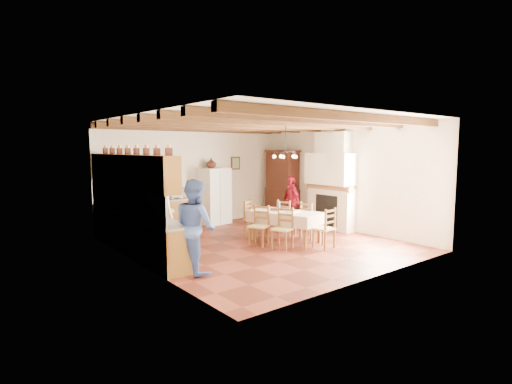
% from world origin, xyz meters
% --- Properties ---
extents(floor, '(6.00, 6.50, 0.02)m').
position_xyz_m(floor, '(0.00, 0.00, -0.01)').
color(floor, '#4F1E14').
rests_on(floor, ground).
extents(ceiling, '(6.00, 6.50, 0.02)m').
position_xyz_m(ceiling, '(0.00, 0.00, 3.01)').
color(ceiling, silver).
rests_on(ceiling, ground).
extents(wall_back, '(6.00, 0.02, 3.00)m').
position_xyz_m(wall_back, '(0.00, 3.26, 1.50)').
color(wall_back, beige).
rests_on(wall_back, ground).
extents(wall_front, '(6.00, 0.02, 3.00)m').
position_xyz_m(wall_front, '(0.00, -3.26, 1.50)').
color(wall_front, beige).
rests_on(wall_front, ground).
extents(wall_left, '(0.02, 6.50, 3.00)m').
position_xyz_m(wall_left, '(-3.01, 0.00, 1.50)').
color(wall_left, beige).
rests_on(wall_left, ground).
extents(wall_right, '(0.02, 6.50, 3.00)m').
position_xyz_m(wall_right, '(3.01, 0.00, 1.50)').
color(wall_right, beige).
rests_on(wall_right, ground).
extents(ceiling_beams, '(6.00, 6.30, 0.16)m').
position_xyz_m(ceiling_beams, '(0.00, 0.00, 2.91)').
color(ceiling_beams, '#3C1C10').
rests_on(ceiling_beams, ground).
extents(lower_cabinets_left, '(0.60, 4.30, 0.86)m').
position_xyz_m(lower_cabinets_left, '(-2.70, 1.05, 0.43)').
color(lower_cabinets_left, brown).
rests_on(lower_cabinets_left, ground).
extents(lower_cabinets_back, '(2.30, 0.60, 0.86)m').
position_xyz_m(lower_cabinets_back, '(-1.55, 2.95, 0.43)').
color(lower_cabinets_back, brown).
rests_on(lower_cabinets_back, ground).
extents(countertop_left, '(0.62, 4.30, 0.04)m').
position_xyz_m(countertop_left, '(-2.70, 1.05, 0.88)').
color(countertop_left, slate).
rests_on(countertop_left, lower_cabinets_left).
extents(countertop_back, '(2.34, 0.62, 0.04)m').
position_xyz_m(countertop_back, '(-1.55, 2.95, 0.88)').
color(countertop_back, slate).
rests_on(countertop_back, lower_cabinets_back).
extents(backsplash_left, '(0.03, 4.30, 0.60)m').
position_xyz_m(backsplash_left, '(-2.98, 1.05, 1.20)').
color(backsplash_left, beige).
rests_on(backsplash_left, ground).
extents(backsplash_back, '(2.30, 0.03, 0.60)m').
position_xyz_m(backsplash_back, '(-1.55, 3.23, 1.20)').
color(backsplash_back, beige).
rests_on(backsplash_back, ground).
extents(upper_cabinets, '(0.35, 4.20, 0.70)m').
position_xyz_m(upper_cabinets, '(-2.83, 1.05, 1.85)').
color(upper_cabinets, brown).
rests_on(upper_cabinets, ground).
extents(fireplace, '(0.56, 1.60, 2.80)m').
position_xyz_m(fireplace, '(2.72, 0.20, 1.40)').
color(fireplace, beige).
rests_on(fireplace, ground).
extents(wall_picture, '(0.34, 0.03, 0.42)m').
position_xyz_m(wall_picture, '(1.55, 3.23, 1.85)').
color(wall_picture, '#321E15').
rests_on(wall_picture, ground).
extents(refrigerator, '(0.95, 0.82, 1.73)m').
position_xyz_m(refrigerator, '(0.55, 2.99, 0.87)').
color(refrigerator, white).
rests_on(refrigerator, floor).
extents(hutch, '(0.60, 1.28, 2.28)m').
position_xyz_m(hutch, '(2.75, 2.27, 1.14)').
color(hutch, '#351710').
rests_on(hutch, floor).
extents(dining_table, '(1.33, 1.92, 0.77)m').
position_xyz_m(dining_table, '(0.65, -0.17, 0.68)').
color(dining_table, silver).
rests_on(dining_table, floor).
extents(chandelier, '(0.47, 0.47, 0.03)m').
position_xyz_m(chandelier, '(0.65, -0.17, 2.25)').
color(chandelier, black).
rests_on(chandelier, ground).
extents(chair_left_near, '(0.52, 0.53, 0.96)m').
position_xyz_m(chair_left_near, '(0.11, -0.67, 0.48)').
color(chair_left_near, brown).
rests_on(chair_left_near, floor).
extents(chair_left_far, '(0.55, 0.55, 0.96)m').
position_xyz_m(chair_left_far, '(-0.09, -0.05, 0.48)').
color(chair_left_far, brown).
rests_on(chair_left_far, floor).
extents(chair_right_near, '(0.42, 0.44, 0.96)m').
position_xyz_m(chair_right_near, '(1.39, -0.34, 0.48)').
color(chair_right_near, brown).
rests_on(chair_right_near, floor).
extents(chair_right_far, '(0.52, 0.53, 0.96)m').
position_xyz_m(chair_right_far, '(1.25, 0.42, 0.48)').
color(chair_right_far, brown).
rests_on(chair_right_far, floor).
extents(chair_end_near, '(0.45, 0.44, 0.96)m').
position_xyz_m(chair_end_near, '(0.93, -1.23, 0.48)').
color(chair_end_near, brown).
rests_on(chair_end_near, floor).
extents(chair_end_far, '(0.56, 0.55, 0.96)m').
position_xyz_m(chair_end_far, '(0.44, 0.84, 0.48)').
color(chair_end_far, brown).
rests_on(chair_end_far, floor).
extents(person_man, '(0.48, 0.67, 1.73)m').
position_xyz_m(person_man, '(-2.28, 0.48, 0.87)').
color(person_man, white).
rests_on(person_man, floor).
extents(person_woman_blue, '(0.69, 0.87, 1.77)m').
position_xyz_m(person_woman_blue, '(-2.36, -0.98, 0.89)').
color(person_woman_blue, '#3E579E').
rests_on(person_woman_blue, floor).
extents(person_woman_red, '(0.58, 0.95, 1.51)m').
position_xyz_m(person_woman_red, '(2.17, 1.22, 0.76)').
color(person_woman_red, '#AC162D').
rests_on(person_woman_red, floor).
extents(microwave, '(0.61, 0.45, 0.32)m').
position_xyz_m(microwave, '(-0.86, 2.95, 1.06)').
color(microwave, silver).
rests_on(microwave, countertop_back).
extents(fridge_vase, '(0.39, 0.39, 0.32)m').
position_xyz_m(fridge_vase, '(0.47, 2.99, 1.89)').
color(fridge_vase, '#351710').
rests_on(fridge_vase, refrigerator).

